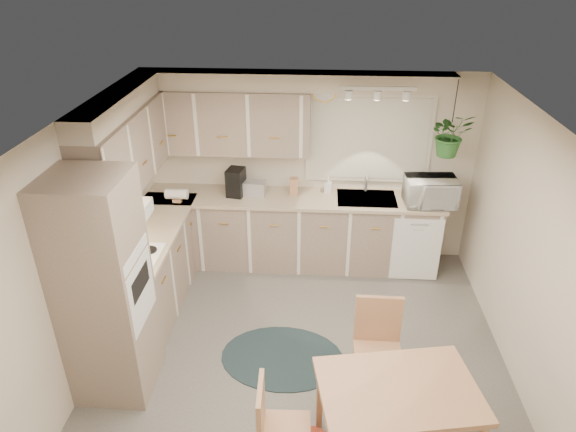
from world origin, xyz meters
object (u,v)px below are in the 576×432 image
(dining_table, at_px, (394,423))
(chair_left, at_px, (285,429))
(chair_back, at_px, (378,354))
(braided_rug, at_px, (282,357))
(microwave, at_px, (431,189))

(dining_table, distance_m, chair_left, 0.85)
(chair_back, relative_size, braided_rug, 0.76)
(braided_rug, bearing_deg, dining_table, -47.73)
(chair_left, bearing_deg, chair_back, 134.64)
(braided_rug, height_order, microwave, microwave)
(chair_back, xyz_separation_m, braided_rug, (-0.87, 0.39, -0.46))
(chair_left, height_order, microwave, microwave)
(braided_rug, bearing_deg, chair_left, -84.55)
(chair_back, bearing_deg, dining_table, 97.13)
(dining_table, bearing_deg, chair_back, 96.39)
(chair_back, bearing_deg, braided_rug, -23.44)
(chair_left, xyz_separation_m, braided_rug, (-0.11, 1.20, -0.42))
(chair_back, xyz_separation_m, microwave, (0.74, 2.06, 0.67))
(chair_back, height_order, braided_rug, chair_back)
(dining_table, xyz_separation_m, microwave, (0.67, 2.71, 0.77))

